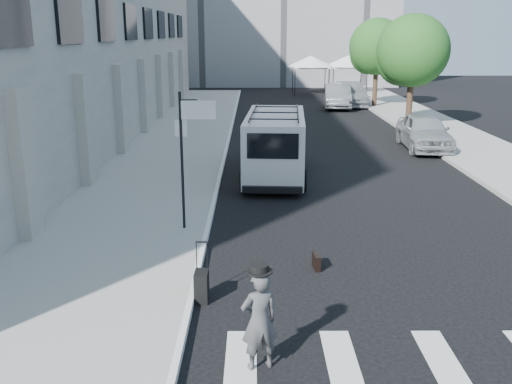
{
  "coord_description": "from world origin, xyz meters",
  "views": [
    {
      "loc": [
        -0.79,
        -10.81,
        5.03
      ],
      "look_at": [
        -0.74,
        2.51,
        1.3
      ],
      "focal_mm": 40.0,
      "sensor_mm": 36.0,
      "label": 1
    }
  ],
  "objects_px": {
    "businessman": "(259,321)",
    "parked_car_a": "(424,131)",
    "suitcase": "(202,286)",
    "parked_car_b": "(338,96)",
    "parked_car_c": "(352,94)",
    "cargo_van": "(275,144)",
    "briefcase": "(316,261)"
  },
  "relations": [
    {
      "from": "parked_car_b",
      "to": "parked_car_a",
      "type": "bearing_deg",
      "value": -77.2
    },
    {
      "from": "parked_car_a",
      "to": "parked_car_c",
      "type": "bearing_deg",
      "value": 94.53
    },
    {
      "from": "cargo_van",
      "to": "briefcase",
      "type": "bearing_deg",
      "value": -82.11
    },
    {
      "from": "businessman",
      "to": "parked_car_c",
      "type": "relative_size",
      "value": 0.3
    },
    {
      "from": "suitcase",
      "to": "parked_car_b",
      "type": "relative_size",
      "value": 0.24
    },
    {
      "from": "businessman",
      "to": "parked_car_a",
      "type": "relative_size",
      "value": 0.34
    },
    {
      "from": "parked_car_a",
      "to": "parked_car_b",
      "type": "relative_size",
      "value": 0.95
    },
    {
      "from": "parked_car_a",
      "to": "cargo_van",
      "type": "bearing_deg",
      "value": -140.88
    },
    {
      "from": "cargo_van",
      "to": "businessman",
      "type": "bearing_deg",
      "value": -89.49
    },
    {
      "from": "suitcase",
      "to": "cargo_van",
      "type": "height_order",
      "value": "cargo_van"
    },
    {
      "from": "briefcase",
      "to": "suitcase",
      "type": "xyz_separation_m",
      "value": [
        -2.39,
        -1.56,
        0.14
      ]
    },
    {
      "from": "businessman",
      "to": "suitcase",
      "type": "relative_size",
      "value": 1.39
    },
    {
      "from": "businessman",
      "to": "suitcase",
      "type": "xyz_separation_m",
      "value": [
        -1.09,
        2.3,
        -0.5
      ]
    },
    {
      "from": "parked_car_c",
      "to": "parked_car_b",
      "type": "bearing_deg",
      "value": -125.7
    },
    {
      "from": "suitcase",
      "to": "cargo_van",
      "type": "distance_m",
      "value": 10.12
    },
    {
      "from": "suitcase",
      "to": "parked_car_b",
      "type": "height_order",
      "value": "parked_car_b"
    },
    {
      "from": "briefcase",
      "to": "parked_car_a",
      "type": "xyz_separation_m",
      "value": [
        6.21,
        13.44,
        0.62
      ]
    },
    {
      "from": "briefcase",
      "to": "parked_car_a",
      "type": "bearing_deg",
      "value": 59.64
    },
    {
      "from": "briefcase",
      "to": "cargo_van",
      "type": "bearing_deg",
      "value": 88.62
    },
    {
      "from": "businessman",
      "to": "parked_car_b",
      "type": "height_order",
      "value": "parked_car_b"
    },
    {
      "from": "cargo_van",
      "to": "parked_car_a",
      "type": "height_order",
      "value": "cargo_van"
    },
    {
      "from": "suitcase",
      "to": "parked_car_b",
      "type": "distance_m",
      "value": 30.23
    },
    {
      "from": "parked_car_a",
      "to": "parked_car_b",
      "type": "bearing_deg",
      "value": 99.58
    },
    {
      "from": "suitcase",
      "to": "parked_car_c",
      "type": "relative_size",
      "value": 0.22
    },
    {
      "from": "parked_car_c",
      "to": "parked_car_a",
      "type": "bearing_deg",
      "value": -85.13
    },
    {
      "from": "suitcase",
      "to": "parked_car_b",
      "type": "xyz_separation_m",
      "value": [
        6.81,
        29.45,
        0.5
      ]
    },
    {
      "from": "parked_car_b",
      "to": "parked_car_c",
      "type": "distance_m",
      "value": 1.97
    },
    {
      "from": "suitcase",
      "to": "cargo_van",
      "type": "bearing_deg",
      "value": 80.92
    },
    {
      "from": "suitcase",
      "to": "parked_car_c",
      "type": "bearing_deg",
      "value": 76.58
    },
    {
      "from": "businessman",
      "to": "cargo_van",
      "type": "distance_m",
      "value": 12.25
    },
    {
      "from": "cargo_van",
      "to": "parked_car_b",
      "type": "bearing_deg",
      "value": 79.31
    },
    {
      "from": "briefcase",
      "to": "parked_car_a",
      "type": "distance_m",
      "value": 14.82
    }
  ]
}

